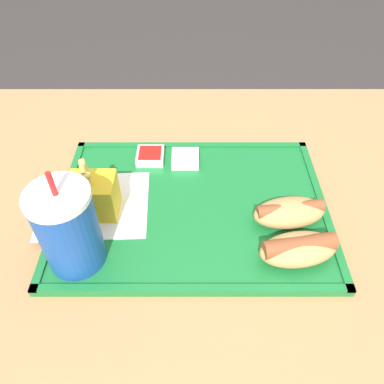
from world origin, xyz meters
The scene contains 10 objects.
ground_plane centered at (0.00, 0.00, 0.00)m, with size 8.00×8.00×0.00m, color #383333.
dining_table centered at (0.00, 0.00, 0.38)m, with size 1.32×0.85×0.76m.
food_tray centered at (0.02, -0.03, 0.77)m, with size 0.44×0.33×0.01m.
paper_napkin centered at (0.18, -0.03, 0.77)m, with size 0.18×0.16×0.00m.
soda_cup centered at (0.19, 0.07, 0.84)m, with size 0.08×0.08×0.17m.
hot_dog_far centered at (-0.13, 0.07, 0.80)m, with size 0.12×0.08×0.04m.
hot_dog_near centered at (-0.13, 0.00, 0.79)m, with size 0.12×0.07×0.04m.
fries_carton centered at (0.18, -0.02, 0.81)m, with size 0.07×0.06×0.11m.
sauce_cup_mayo centered at (0.03, -0.14, 0.78)m, with size 0.05×0.05×0.02m.
sauce_cup_ketchup centered at (0.10, -0.15, 0.78)m, with size 0.05×0.05×0.02m.
Camera 1 is at (0.02, 0.39, 1.23)m, focal length 35.00 mm.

